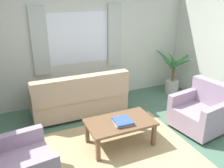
# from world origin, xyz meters

# --- Properties ---
(ground_plane) EXTENTS (6.24, 6.24, 0.00)m
(ground_plane) POSITION_xyz_m (0.00, 0.00, 0.00)
(ground_plane) COLOR #476B56
(wall_back) EXTENTS (5.32, 0.12, 2.60)m
(wall_back) POSITION_xyz_m (0.00, 2.26, 1.30)
(wall_back) COLOR beige
(wall_back) RESTS_ON ground_plane
(window_with_curtains) EXTENTS (1.98, 0.07, 1.40)m
(window_with_curtains) POSITION_xyz_m (0.00, 2.18, 1.45)
(window_with_curtains) COLOR white
(area_rug) EXTENTS (2.26, 2.05, 0.01)m
(area_rug) POSITION_xyz_m (0.00, 0.00, 0.01)
(area_rug) COLOR tan
(area_rug) RESTS_ON ground_plane
(couch) EXTENTS (1.90, 0.82, 0.92)m
(couch) POSITION_xyz_m (-0.24, 1.53, 0.37)
(couch) COLOR tan
(couch) RESTS_ON ground_plane
(armchair_left) EXTENTS (0.91, 0.93, 0.88)m
(armchair_left) POSITION_xyz_m (-1.57, -0.13, 0.35)
(armchair_left) COLOR #998499
(armchair_left) RESTS_ON ground_plane
(armchair_right) EXTENTS (0.94, 0.96, 0.88)m
(armchair_right) POSITION_xyz_m (1.65, 0.09, 0.35)
(armchair_right) COLOR #998499
(armchair_right) RESTS_ON ground_plane
(coffee_table) EXTENTS (1.10, 0.64, 0.44)m
(coffee_table) POSITION_xyz_m (0.07, 0.24, 0.38)
(coffee_table) COLOR brown
(coffee_table) RESTS_ON ground_plane
(book_stack_on_table) EXTENTS (0.30, 0.32, 0.06)m
(book_stack_on_table) POSITION_xyz_m (0.08, 0.18, 0.47)
(book_stack_on_table) COLOR beige
(book_stack_on_table) RESTS_ON coffee_table
(potted_plant) EXTENTS (1.10, 1.11, 1.11)m
(potted_plant) POSITION_xyz_m (2.20, 1.70, 0.50)
(potted_plant) COLOR #B7B2A8
(potted_plant) RESTS_ON ground_plane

